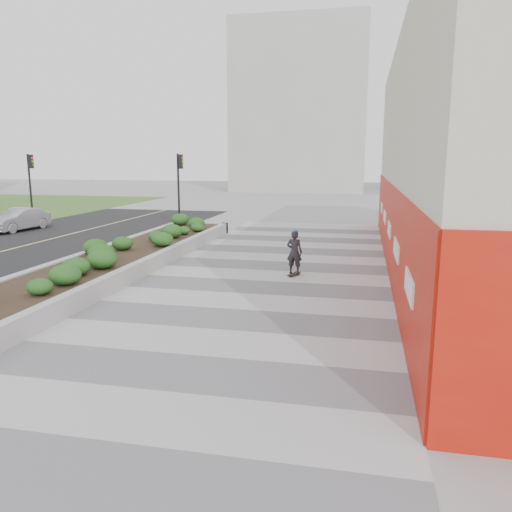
# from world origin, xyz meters

# --- Properties ---
(ground) EXTENTS (160.00, 160.00, 0.00)m
(ground) POSITION_xyz_m (0.00, 0.00, 0.00)
(ground) COLOR gray
(ground) RESTS_ON ground
(walkway) EXTENTS (8.00, 36.00, 0.01)m
(walkway) POSITION_xyz_m (0.00, 3.00, 0.01)
(walkway) COLOR #A8A8AD
(walkway) RESTS_ON ground
(building) EXTENTS (6.04, 24.08, 8.00)m
(building) POSITION_xyz_m (6.98, 8.98, 3.98)
(building) COLOR #BCB7A0
(building) RESTS_ON ground
(planter) EXTENTS (3.00, 18.00, 0.90)m
(planter) POSITION_xyz_m (-5.50, 7.00, 0.42)
(planter) COLOR #9E9EA0
(planter) RESTS_ON ground
(traffic_signal_near) EXTENTS (0.33, 0.28, 4.20)m
(traffic_signal_near) POSITION_xyz_m (-7.23, 17.50, 2.76)
(traffic_signal_near) COLOR black
(traffic_signal_near) RESTS_ON ground
(traffic_signal_far) EXTENTS (0.33, 0.28, 4.20)m
(traffic_signal_far) POSITION_xyz_m (-16.43, 17.00, 2.76)
(traffic_signal_far) COLOR black
(traffic_signal_far) RESTS_ON ground
(distant_bldg_north_l) EXTENTS (16.00, 12.00, 20.00)m
(distant_bldg_north_l) POSITION_xyz_m (-5.00, 55.00, 10.00)
(distant_bldg_north_l) COLOR #ADAAA3
(distant_bldg_north_l) RESTS_ON ground
(distant_bldg_north_r) EXTENTS (14.00, 10.00, 24.00)m
(distant_bldg_north_r) POSITION_xyz_m (15.00, 60.00, 12.00)
(distant_bldg_north_r) COLOR #ADAAA3
(distant_bldg_north_r) RESTS_ON ground
(manhole_cover) EXTENTS (0.44, 0.44, 0.01)m
(manhole_cover) POSITION_xyz_m (0.50, 3.00, 0.00)
(manhole_cover) COLOR #595654
(manhole_cover) RESTS_ON ground
(skateboarder) EXTENTS (0.58, 0.75, 1.62)m
(skateboarder) POSITION_xyz_m (0.84, 6.80, 0.82)
(skateboarder) COLOR beige
(skateboarder) RESTS_ON ground
(car_silver) EXTENTS (1.72, 3.87, 1.23)m
(car_silver) POSITION_xyz_m (-15.50, 14.41, 0.62)
(car_silver) COLOR #A5A6AD
(car_silver) RESTS_ON ground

